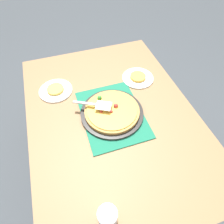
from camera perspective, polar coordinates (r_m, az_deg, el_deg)
The scene contains 11 objects.
ground_plane at distance 1.86m, azimuth 0.00°, elevation -15.02°, with size 8.00×8.00×0.00m, color #3D4247.
dining_table at distance 1.30m, azimuth 0.00°, elevation -3.58°, with size 1.40×1.00×0.75m.
placemat at distance 1.21m, azimuth 0.00°, elevation -0.50°, with size 0.48×0.36×0.01m, color #196B4C.
pizza_pan at distance 1.20m, azimuth 0.00°, elevation -0.21°, with size 0.38×0.38×0.01m, color black.
pizza at distance 1.18m, azimuth -0.03°, elevation 0.42°, with size 0.33×0.33×0.05m.
plate_near_left at distance 1.44m, azimuth 7.42°, elevation 9.69°, with size 0.22×0.22×0.01m, color white.
plate_far_right at distance 1.39m, azimuth -15.88°, elevation 5.97°, with size 0.22×0.22×0.01m, color white.
served_slice_left at distance 1.43m, azimuth 7.48°, elevation 10.07°, with size 0.11×0.11×0.02m, color gold.
served_slice_right at distance 1.38m, azimuth -16.00°, elevation 6.34°, with size 0.11×0.11×0.02m, color #EAB747.
cup_near at distance 0.91m, azimuth -1.28°, elevation -27.98°, with size 0.08×0.08×0.12m, color white.
pizza_server at distance 1.17m, azimuth -4.73°, elevation 2.13°, with size 0.15×0.22×0.01m.
Camera 1 is at (0.71, -0.23, 1.70)m, focal length 31.75 mm.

